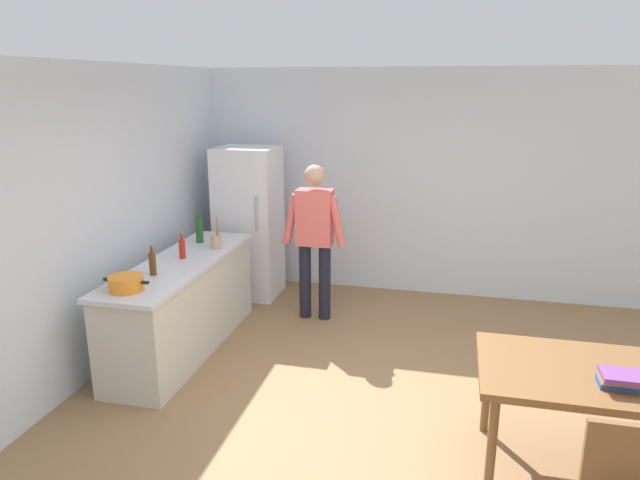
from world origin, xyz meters
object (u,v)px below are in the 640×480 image
at_px(bottle_sauce_red, 182,249).
at_px(refrigerator, 249,223).
at_px(cooking_pot, 126,283).
at_px(bottle_beer_brown, 153,263).
at_px(dining_table, 590,382).
at_px(bottle_wine_green, 199,229).
at_px(book_stack, 621,380).
at_px(utensil_jar, 216,241).
at_px(person, 315,232).

bearing_deg(bottle_sauce_red, refrigerator, 85.66).
distance_m(cooking_pot, bottle_beer_brown, 0.40).
relative_size(dining_table, bottle_wine_green, 4.12).
relative_size(dining_table, book_stack, 5.33).
distance_m(refrigerator, bottle_wine_green, 0.98).
xyz_separation_m(refrigerator, dining_table, (3.30, -2.70, -0.23)).
xyz_separation_m(cooking_pot, bottle_beer_brown, (0.01, 0.40, 0.05)).
relative_size(bottle_sauce_red, bottle_wine_green, 0.71).
relative_size(bottle_sauce_red, book_stack, 0.91).
height_order(bottle_sauce_red, bottle_beer_brown, bottle_beer_brown).
bearing_deg(dining_table, bottle_wine_green, 153.40).
height_order(bottle_wine_green, bottle_beer_brown, bottle_wine_green).
xyz_separation_m(bottle_sauce_red, book_stack, (3.54, -1.36, -0.20)).
bearing_deg(bottle_beer_brown, cooking_pot, -92.06).
bearing_deg(utensil_jar, dining_table, -25.94).
bearing_deg(dining_table, person, 137.59).
bearing_deg(utensil_jar, bottle_wine_green, 145.83).
relative_size(refrigerator, cooking_pot, 4.50).
xyz_separation_m(person, cooking_pot, (-1.11, -1.87, -0.02)).
bearing_deg(person, cooking_pot, -120.60).
xyz_separation_m(dining_table, utensil_jar, (-3.23, 1.57, 0.31)).
distance_m(bottle_sauce_red, bottle_beer_brown, 0.51).
height_order(dining_table, cooking_pot, cooking_pot).
bearing_deg(bottle_beer_brown, bottle_sauce_red, 87.03).
distance_m(person, book_stack, 3.39).
height_order(refrigerator, utensil_jar, refrigerator).
xyz_separation_m(person, bottle_beer_brown, (-1.09, -1.47, 0.03)).
xyz_separation_m(person, bottle_sauce_red, (-1.06, -0.96, 0.02)).
distance_m(dining_table, bottle_wine_green, 3.93).
distance_m(person, dining_table, 3.20).
relative_size(person, utensil_jar, 5.31).
xyz_separation_m(cooking_pot, utensil_jar, (0.22, 1.30, 0.02)).
distance_m(cooking_pot, bottle_wine_green, 1.48).
relative_size(dining_table, bottle_beer_brown, 5.38).
bearing_deg(utensil_jar, bottle_sauce_red, -115.10).
distance_m(bottle_sauce_red, book_stack, 3.79).
bearing_deg(bottle_wine_green, bottle_beer_brown, -87.09).
relative_size(dining_table, cooking_pot, 3.50).
distance_m(person, bottle_sauce_red, 1.43).
bearing_deg(cooking_pot, utensil_jar, 80.31).
bearing_deg(utensil_jar, cooking_pot, -99.69).
bearing_deg(bottle_sauce_red, person, 42.00).
height_order(utensil_jar, bottle_sauce_red, utensil_jar).
xyz_separation_m(bottle_wine_green, bottle_beer_brown, (0.05, -1.07, -0.04)).
height_order(refrigerator, book_stack, refrigerator).
bearing_deg(cooking_pot, person, 59.40).
bearing_deg(bottle_wine_green, person, 19.06).
distance_m(dining_table, book_stack, 0.25).
height_order(refrigerator, person, refrigerator).
bearing_deg(person, bottle_wine_green, -160.94).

